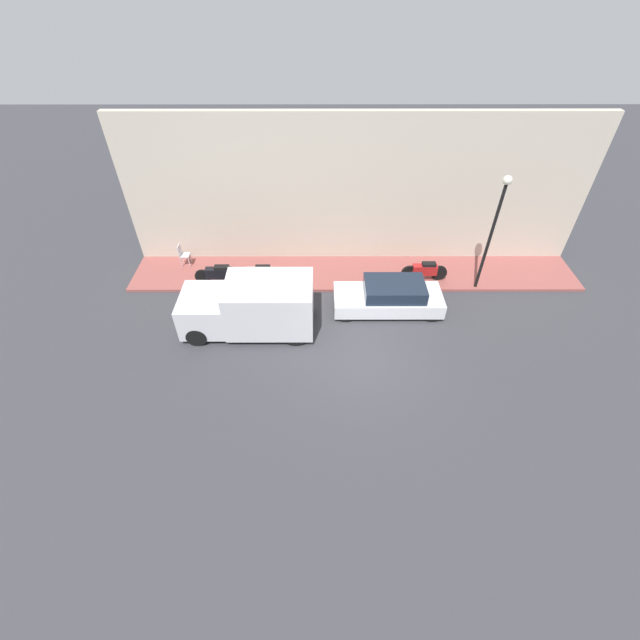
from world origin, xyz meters
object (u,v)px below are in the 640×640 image
scooter_silver (260,274)px  motorcycle_black (219,274)px  delivery_van (250,306)px  motorcycle_red (425,270)px  streetlamp (496,220)px  parked_car (390,297)px  cafe_chair (183,254)px

scooter_silver → motorcycle_black: scooter_silver is taller
delivery_van → motorcycle_red: 7.41m
delivery_van → streetlamp: streetlamp is taller
delivery_van → motorcycle_black: (2.60, 1.61, -0.45)m
parked_car → motorcycle_red: (1.74, -1.67, -0.01)m
motorcycle_black → streetlamp: bearing=-91.4°
motorcycle_red → streetlamp: bearing=-102.9°
scooter_silver → parked_car: bearing=-106.0°
scooter_silver → motorcycle_black: bearing=87.6°
parked_car → scooter_silver: bearing=74.0°
parked_car → delivery_van: 5.29m
motorcycle_red → parked_car: bearing=136.2°
delivery_van → parked_car: bearing=-78.4°
delivery_van → cafe_chair: 5.20m
parked_car → streetlamp: streetlamp is taller
delivery_van → motorcycle_red: delivery_van is taller
parked_car → delivery_van: (-1.06, 5.17, 0.44)m
delivery_van → scooter_silver: 2.57m
parked_car → delivery_van: delivery_van is taller
scooter_silver → streetlamp: size_ratio=0.43×
parked_car → motorcycle_red: size_ratio=2.18×
parked_car → motorcycle_black: (1.54, 6.78, -0.01)m
delivery_van → cafe_chair: size_ratio=4.76×
motorcycle_red → streetlamp: (-0.47, -2.07, 2.59)m
motorcycle_red → streetlamp: 3.35m
parked_car → cafe_chair: (2.85, 8.57, 0.10)m
motorcycle_black → cafe_chair: cafe_chair is taller
delivery_van → motorcycle_black: delivery_van is taller
delivery_van → streetlamp: bearing=-75.3°
delivery_van → cafe_chair: delivery_van is taller
delivery_van → streetlamp: (2.33, -8.91, 2.15)m
motorcycle_black → cafe_chair: size_ratio=2.05×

